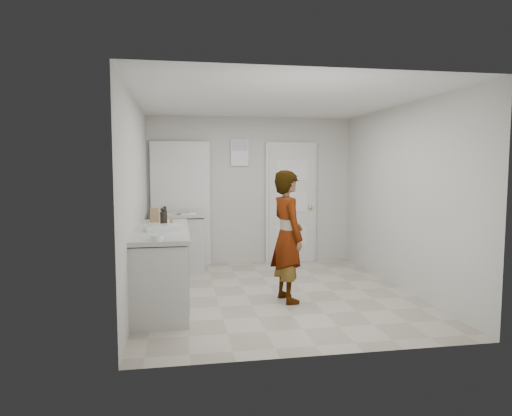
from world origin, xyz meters
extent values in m
plane|color=gray|center=(0.00, 0.00, 0.00)|extent=(4.00, 4.00, 0.00)
plane|color=#B0AEA7|center=(0.00, 2.00, 1.25)|extent=(3.50, 0.00, 3.50)
plane|color=#B0AEA7|center=(0.00, -2.00, 1.25)|extent=(3.50, 0.00, 3.50)
plane|color=#B0AEA7|center=(-1.75, 0.00, 1.25)|extent=(0.00, 4.00, 4.00)
plane|color=#B0AEA7|center=(1.75, 0.00, 1.25)|extent=(0.00, 4.00, 4.00)
plane|color=silver|center=(0.00, 0.00, 2.50)|extent=(4.00, 4.00, 0.00)
cube|color=silver|center=(0.70, 1.93, 1.00)|extent=(0.80, 0.05, 2.00)
cube|color=white|center=(0.70, 1.96, 1.03)|extent=(0.90, 0.04, 2.10)
sphere|color=#D7B353|center=(1.03, 1.88, 0.95)|extent=(0.07, 0.07, 0.07)
cube|color=white|center=(-0.20, 1.97, 1.90)|extent=(0.30, 0.02, 0.45)
cube|color=black|center=(-1.20, 1.97, 1.02)|extent=(0.90, 0.05, 2.04)
cube|color=white|center=(-1.20, 1.94, 1.03)|extent=(0.98, 0.02, 2.10)
cube|color=silver|center=(-1.45, -0.20, 0.43)|extent=(0.60, 1.90, 0.86)
cube|color=black|center=(-1.45, -0.20, 0.04)|extent=(0.56, 1.86, 0.08)
cube|color=beige|center=(-1.45, -0.20, 0.90)|extent=(0.64, 1.96, 0.05)
cube|color=silver|center=(-1.25, 1.55, 0.43)|extent=(0.80, 0.55, 0.86)
cube|color=black|center=(-1.25, 1.55, 0.04)|extent=(0.75, 0.54, 0.08)
cube|color=beige|center=(-1.25, 1.55, 0.90)|extent=(0.84, 0.61, 0.05)
imported|color=silver|center=(0.08, -0.33, 0.81)|extent=(0.49, 0.65, 1.62)
cube|color=olive|center=(-1.55, 0.46, 1.02)|extent=(0.13, 0.07, 0.19)
cylinder|color=tan|center=(-1.32, 0.02, 0.97)|extent=(0.05, 0.05, 0.08)
cylinder|color=black|center=(-1.44, -0.06, 1.02)|extent=(0.06, 0.06, 0.19)
sphere|color=black|center=(-1.44, -0.06, 1.14)|extent=(0.05, 0.05, 0.05)
cylinder|color=black|center=(-1.41, 0.06, 1.03)|extent=(0.06, 0.06, 0.20)
sphere|color=black|center=(-1.41, 0.06, 1.15)|extent=(0.05, 0.05, 0.05)
cube|color=silver|center=(-1.44, -0.37, 0.96)|extent=(0.42, 0.34, 0.07)
cube|color=white|center=(-1.44, -0.37, 0.95)|extent=(0.37, 0.29, 0.05)
cylinder|color=silver|center=(-1.46, -1.04, 0.95)|extent=(0.13, 0.13, 0.05)
sphere|color=white|center=(-1.48, -1.05, 0.95)|extent=(0.05, 0.05, 0.05)
sphere|color=white|center=(-1.44, -1.03, 0.95)|extent=(0.05, 0.05, 0.05)
cube|color=white|center=(-1.09, 1.43, 0.93)|extent=(0.25, 0.31, 0.01)
camera|label=1|loc=(-1.25, -5.74, 1.68)|focal=32.00mm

